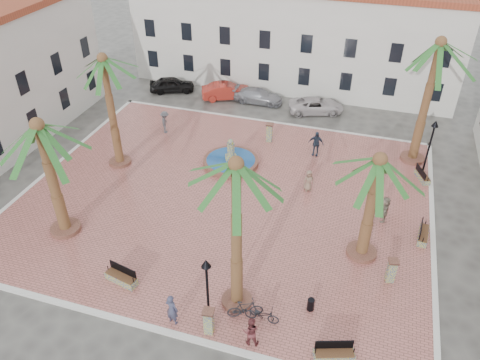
{
  "coord_description": "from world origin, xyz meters",
  "views": [
    {
      "loc": [
        8.33,
        -23.35,
        18.66
      ],
      "look_at": [
        1.0,
        0.0,
        1.6
      ],
      "focal_mm": 35.0,
      "sensor_mm": 36.0,
      "label": 1
    }
  ],
  "objects_px": {
    "palm_sw": "(41,140)",
    "palm_nw": "(104,71)",
    "bollard_se": "(209,321)",
    "bollard_n": "(269,132)",
    "bench_e": "(423,235)",
    "bench_ne": "(422,176)",
    "palm_ne": "(437,57)",
    "lamppost_e": "(431,139)",
    "car_white": "(316,105)",
    "bollard_e": "(391,270)",
    "cyclist_b": "(251,331)",
    "bench_s": "(121,278)",
    "car_red": "(227,91)",
    "pedestrian_north": "(165,122)",
    "litter_bin": "(311,305)",
    "car_black": "(172,85)",
    "cyclist_a": "(172,309)",
    "bicycle_b": "(245,309)",
    "palm_s": "(236,182)",
    "pedestrian_east": "(385,209)",
    "car_silver": "(258,96)",
    "palm_e": "(377,174)",
    "lamppost_s": "(207,281)",
    "pedestrian_fountain_a": "(309,181)",
    "bench_se": "(334,355)",
    "pedestrian_fountain_b": "(316,144)"
  },
  "relations": [
    {
      "from": "palm_sw",
      "to": "palm_nw",
      "type": "bearing_deg",
      "value": 94.56
    },
    {
      "from": "bollard_se",
      "to": "bollard_n",
      "type": "relative_size",
      "value": 0.97
    },
    {
      "from": "bench_e",
      "to": "bench_ne",
      "type": "distance_m",
      "value": 6.37
    },
    {
      "from": "palm_sw",
      "to": "palm_ne",
      "type": "height_order",
      "value": "palm_ne"
    },
    {
      "from": "lamppost_e",
      "to": "car_white",
      "type": "xyz_separation_m",
      "value": [
        -8.86,
        7.73,
        -2.39
      ]
    },
    {
      "from": "bollard_e",
      "to": "cyclist_b",
      "type": "relative_size",
      "value": 0.89
    },
    {
      "from": "palm_nw",
      "to": "bench_e",
      "type": "xyz_separation_m",
      "value": [
        21.0,
        -1.95,
        -6.79
      ]
    },
    {
      "from": "bench_s",
      "to": "car_red",
      "type": "height_order",
      "value": "car_red"
    },
    {
      "from": "bollard_n",
      "to": "pedestrian_north",
      "type": "relative_size",
      "value": 0.82
    },
    {
      "from": "litter_bin",
      "to": "pedestrian_north",
      "type": "relative_size",
      "value": 0.37
    },
    {
      "from": "bench_ne",
      "to": "car_black",
      "type": "distance_m",
      "value": 24.27
    },
    {
      "from": "cyclist_a",
      "to": "bicycle_b",
      "type": "relative_size",
      "value": 1.02
    },
    {
      "from": "cyclist_b",
      "to": "litter_bin",
      "type": "bearing_deg",
      "value": -141.66
    },
    {
      "from": "palm_s",
      "to": "litter_bin",
      "type": "height_order",
      "value": "palm_s"
    },
    {
      "from": "palm_sw",
      "to": "cyclist_b",
      "type": "distance_m",
      "value": 14.51
    },
    {
      "from": "pedestrian_east",
      "to": "car_silver",
      "type": "height_order",
      "value": "pedestrian_east"
    },
    {
      "from": "palm_e",
      "to": "litter_bin",
      "type": "height_order",
      "value": "palm_e"
    },
    {
      "from": "lamppost_s",
      "to": "litter_bin",
      "type": "relative_size",
      "value": 5.99
    },
    {
      "from": "car_white",
      "to": "bench_ne",
      "type": "bearing_deg",
      "value": -152.56
    },
    {
      "from": "palm_e",
      "to": "lamppost_e",
      "type": "distance_m",
      "value": 10.23
    },
    {
      "from": "palm_s",
      "to": "cyclist_b",
      "type": "relative_size",
      "value": 5.32
    },
    {
      "from": "bench_e",
      "to": "car_white",
      "type": "xyz_separation_m",
      "value": [
        -8.84,
        14.67,
        0.25
      ]
    },
    {
      "from": "palm_ne",
      "to": "lamppost_e",
      "type": "relative_size",
      "value": 2.14
    },
    {
      "from": "bicycle_b",
      "to": "car_red",
      "type": "relative_size",
      "value": 0.39
    },
    {
      "from": "palm_sw",
      "to": "pedestrian_east",
      "type": "xyz_separation_m",
      "value": [
        18.08,
        6.66,
        -5.35
      ]
    },
    {
      "from": "bench_ne",
      "to": "lamppost_e",
      "type": "distance_m",
      "value": 2.72
    },
    {
      "from": "bench_ne",
      "to": "cyclist_b",
      "type": "height_order",
      "value": "cyclist_b"
    },
    {
      "from": "cyclist_b",
      "to": "pedestrian_east",
      "type": "height_order",
      "value": "pedestrian_east"
    },
    {
      "from": "palm_nw",
      "to": "pedestrian_fountain_a",
      "type": "bearing_deg",
      "value": 3.34
    },
    {
      "from": "car_white",
      "to": "pedestrian_north",
      "type": "bearing_deg",
      "value": 105.13
    },
    {
      "from": "car_white",
      "to": "bicycle_b",
      "type": "bearing_deg",
      "value": 161.99
    },
    {
      "from": "lamppost_e",
      "to": "pedestrian_north",
      "type": "height_order",
      "value": "lamppost_e"
    },
    {
      "from": "pedestrian_east",
      "to": "car_red",
      "type": "bearing_deg",
      "value": -132.34
    },
    {
      "from": "palm_s",
      "to": "bench_ne",
      "type": "relative_size",
      "value": 5.06
    },
    {
      "from": "lamppost_s",
      "to": "bench_se",
      "type": "bearing_deg",
      "value": -2.25
    },
    {
      "from": "pedestrian_fountain_a",
      "to": "pedestrian_fountain_b",
      "type": "xyz_separation_m",
      "value": [
        -0.33,
        4.6,
        0.21
      ]
    },
    {
      "from": "bollard_se",
      "to": "bicycle_b",
      "type": "height_order",
      "value": "bollard_se"
    },
    {
      "from": "bench_se",
      "to": "car_red",
      "type": "height_order",
      "value": "car_red"
    },
    {
      "from": "bench_s",
      "to": "lamppost_s",
      "type": "distance_m",
      "value": 5.95
    },
    {
      "from": "palm_nw",
      "to": "car_white",
      "type": "xyz_separation_m",
      "value": [
        12.16,
        12.72,
        -6.54
      ]
    },
    {
      "from": "bench_se",
      "to": "litter_bin",
      "type": "bearing_deg",
      "value": 103.01
    },
    {
      "from": "palm_nw",
      "to": "lamppost_s",
      "type": "relative_size",
      "value": 2.01
    },
    {
      "from": "pedestrian_fountain_b",
      "to": "car_white",
      "type": "relative_size",
      "value": 0.41
    },
    {
      "from": "bench_s",
      "to": "lamppost_e",
      "type": "distance_m",
      "value": 21.66
    },
    {
      "from": "palm_nw",
      "to": "lamppost_e",
      "type": "height_order",
      "value": "palm_nw"
    },
    {
      "from": "palm_sw",
      "to": "palm_s",
      "type": "relative_size",
      "value": 0.87
    },
    {
      "from": "bench_ne",
      "to": "pedestrian_east",
      "type": "distance_m",
      "value": 5.87
    },
    {
      "from": "pedestrian_fountain_b",
      "to": "car_silver",
      "type": "bearing_deg",
      "value": 132.51
    },
    {
      "from": "palm_ne",
      "to": "cyclist_a",
      "type": "relative_size",
      "value": 5.06
    },
    {
      "from": "bicycle_b",
      "to": "pedestrian_fountain_a",
      "type": "height_order",
      "value": "pedestrian_fountain_a"
    }
  ]
}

